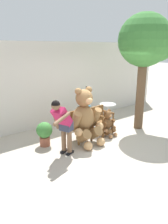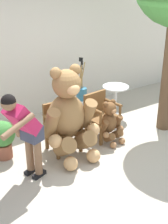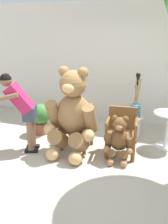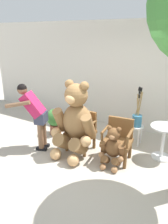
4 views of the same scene
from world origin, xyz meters
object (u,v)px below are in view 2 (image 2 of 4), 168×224
Objects in this scene: wooden_chair_right at (100,114)px; white_stool at (82,104)px; teddy_bear_small at (110,122)px; round_side_table at (115,98)px; teddy_bear_large at (69,114)px; person_visitor at (24,128)px; wooden_chair_left at (61,125)px; brush_bucket at (82,91)px; potted_plant at (3,137)px.

white_stool is (0.11, 0.83, -0.11)m from wooden_chair_right.
teddy_bear_small is 1.11m from round_side_table.
teddy_bear_large is at bearing 178.78° from teddy_bear_small.
teddy_bear_small is at bearing 7.21° from person_visitor.
teddy_bear_small reaches higher than round_side_table.
wooden_chair_right is 0.58× the size of person_visitor.
wooden_chair_left is 0.42m from teddy_bear_large.
teddy_bear_small is 1.80× the size of white_stool.
teddy_bear_small is at bearing -87.45° from wooden_chair_right.
brush_bucket is at bearing 40.60° from wooden_chair_left.
round_side_table is 1.06× the size of potted_plant.
wooden_chair_right is 1.26× the size of potted_plant.
wooden_chair_left is 1.29m from brush_bucket.
potted_plant is (-1.85, 0.57, -0.01)m from teddy_bear_small.
person_visitor reaches higher than brush_bucket.
white_stool is 0.64× the size of round_side_table.
wooden_chair_right is 0.29m from teddy_bear_small.
potted_plant is at bearing 150.52° from teddy_bear_large.
potted_plant is at bearing 162.79° from teddy_bear_small.
person_visitor reaches higher than white_stool.
brush_bucket is at bearing 48.55° from teddy_bear_large.
wooden_chair_left is at bearing -139.40° from brush_bucket.
teddy_bear_large reaches higher than person_visitor.
round_side_table reaches higher than potted_plant.
wooden_chair_right is 1.87m from person_visitor.
round_side_table is (1.64, 0.79, -0.33)m from teddy_bear_large.
potted_plant is at bearing -174.96° from round_side_table.
wooden_chair_left is 1.72m from round_side_table.
teddy_bear_large is 1.08× the size of person_visitor.
person_visitor reaches higher than wooden_chair_left.
potted_plant is at bearing 96.23° from person_visitor.
teddy_bear_large is 1.47m from brush_bucket.
brush_bucket is 1.27× the size of round_side_table.
teddy_bear_large reaches higher than wooden_chair_right.
wooden_chair_right is at bearing -97.62° from brush_bucket.
wooden_chair_right is 1.04× the size of teddy_bear_small.
person_visitor is (-0.89, -0.24, 0.11)m from teddy_bear_large.
white_stool is (0.97, 0.83, -0.11)m from wooden_chair_left.
person_visitor is at bearing -157.91° from round_side_table.
wooden_chair_right reaches higher than round_side_table.
potted_plant is (-0.98, 0.29, -0.07)m from wooden_chair_left.
teddy_bear_large is at bearing -90.34° from wooden_chair_left.
person_visitor reaches higher than round_side_table.
round_side_table is at bearing 46.33° from teddy_bear_small.
white_stool is (1.86, 1.34, -0.54)m from person_visitor.
teddy_bear_large is at bearing -29.48° from potted_plant.
white_stool is at bearing 82.40° from wooden_chair_right.
wooden_chair_left is at bearing -139.45° from white_stool.
wooden_chair_left is 1.19× the size of round_side_table.
wooden_chair_right is at bearing 17.32° from teddy_bear_large.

